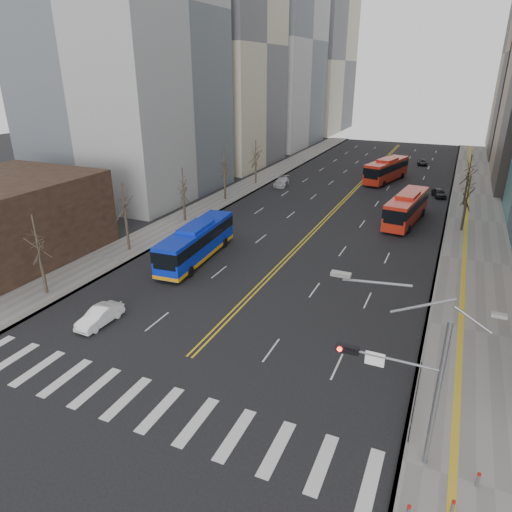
# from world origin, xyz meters

# --- Properties ---
(ground) EXTENTS (220.00, 220.00, 0.00)m
(ground) POSITION_xyz_m (0.00, 0.00, 0.00)
(ground) COLOR black
(sidewalk_right) EXTENTS (7.00, 130.00, 0.15)m
(sidewalk_right) POSITION_xyz_m (17.50, 45.00, 0.07)
(sidewalk_right) COLOR slate
(sidewalk_right) RESTS_ON ground
(sidewalk_left) EXTENTS (5.00, 130.00, 0.15)m
(sidewalk_left) POSITION_xyz_m (-16.50, 45.00, 0.07)
(sidewalk_left) COLOR slate
(sidewalk_left) RESTS_ON ground
(crosswalk) EXTENTS (26.70, 4.00, 0.01)m
(crosswalk) POSITION_xyz_m (0.00, 0.00, 0.01)
(crosswalk) COLOR silver
(crosswalk) RESTS_ON ground
(centerline) EXTENTS (0.55, 100.00, 0.01)m
(centerline) POSITION_xyz_m (0.00, 55.00, 0.01)
(centerline) COLOR gold
(centerline) RESTS_ON ground
(office_towers) EXTENTS (83.00, 134.00, 58.00)m
(office_towers) POSITION_xyz_m (0.12, 68.51, 23.92)
(office_towers) COLOR gray
(office_towers) RESTS_ON ground
(signal_mast) EXTENTS (5.37, 0.37, 9.39)m
(signal_mast) POSITION_xyz_m (13.77, 2.00, 4.86)
(signal_mast) COLOR gray
(signal_mast) RESTS_ON ground
(pedestrian_railing) EXTENTS (0.06, 6.06, 1.02)m
(pedestrian_railing) POSITION_xyz_m (14.30, 6.00, 0.82)
(pedestrian_railing) COLOR black
(pedestrian_railing) RESTS_ON sidewalk_right
(bollards) EXTENTS (2.87, 3.17, 0.78)m
(bollards) POSITION_xyz_m (16.27, -0.17, 0.55)
(bollards) COLOR gray
(bollards) RESTS_ON sidewalk_right
(street_trees) EXTENTS (35.20, 47.20, 7.60)m
(street_trees) POSITION_xyz_m (-7.18, 34.55, 4.87)
(street_trees) COLOR #31271E
(street_trees) RESTS_ON ground
(blue_bus) EXTENTS (3.56, 12.69, 3.63)m
(blue_bus) POSITION_xyz_m (-8.22, 19.90, 1.91)
(blue_bus) COLOR #0C26BC
(blue_bus) RESTS_ON ground
(red_bus_near) EXTENTS (4.13, 12.13, 3.75)m
(red_bus_near) POSITION_xyz_m (9.43, 40.69, 2.08)
(red_bus_near) COLOR red
(red_bus_near) RESTS_ON ground
(red_bus_far) EXTENTS (5.71, 12.62, 3.87)m
(red_bus_far) POSITION_xyz_m (3.49, 62.72, 2.15)
(red_bus_far) COLOR red
(red_bus_far) RESTS_ON ground
(car_white) EXTENTS (1.52, 4.05, 1.32)m
(car_white) POSITION_xyz_m (-8.40, 6.00, 0.66)
(car_white) COLOR white
(car_white) RESTS_ON ground
(car_dark_mid) EXTENTS (2.60, 4.04, 1.28)m
(car_dark_mid) POSITION_xyz_m (12.50, 55.45, 0.64)
(car_dark_mid) COLOR black
(car_dark_mid) RESTS_ON ground
(car_silver) EXTENTS (2.63, 4.99, 1.38)m
(car_silver) POSITION_xyz_m (-11.57, 52.42, 0.69)
(car_silver) COLOR #A9A9AF
(car_silver) RESTS_ON ground
(car_dark_far) EXTENTS (2.24, 4.07, 1.08)m
(car_dark_far) POSITION_xyz_m (7.86, 80.41, 0.54)
(car_dark_far) COLOR black
(car_dark_far) RESTS_ON ground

